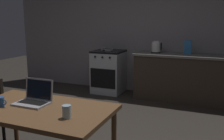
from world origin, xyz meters
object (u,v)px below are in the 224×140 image
Objects in this scene: coffee_mug at (0,102)px; cereal_box at (188,47)px; stove_oven at (109,71)px; dining_table at (39,115)px; laptop at (34,99)px; electric_kettle at (156,47)px; frying_pan at (107,49)px; drinking_glass at (67,112)px.

cereal_box is at bearing 67.23° from coffee_mug.
coffee_mug is at bearing -85.50° from stove_oven.
laptop reaches higher than dining_table.
cereal_box reaches higher than stove_oven.
electric_kettle is 0.59m from cereal_box.
stove_oven is 2.78× the size of laptop.
laptop is 3.18m from cereal_box.
frying_pan is 1.74× the size of cereal_box.
electric_kettle reaches higher than laptop.
cereal_box is (0.61, 3.18, 0.24)m from drinking_glass.
cereal_box is (1.33, 3.17, 0.25)m from coffee_mug.
stove_oven reaches higher than drinking_glass.
drinking_glass is at bearing -18.02° from laptop.
frying_pan is (-1.02, -0.03, -0.08)m from electric_kettle.
electric_kettle is at bearing 76.69° from coffee_mug.
stove_oven is 3.32m from drinking_glass.
dining_table is at bearing 162.43° from drinking_glass.
laptop is at bearing 144.26° from dining_table.
coffee_mug is at bearing -103.31° from electric_kettle.
frying_pan is 1.61m from cereal_box.
stove_oven is 3.18m from coffee_mug.
drinking_glass is (0.50, -0.21, 0.01)m from laptop.
coffee_mug is at bearing -134.32° from laptop.
electric_kettle is at bearing -178.05° from cereal_box.
stove_oven is at bearing 40.31° from frying_pan.
laptop is 0.54m from drinking_glass.
drinking_glass is at bearing -90.36° from electric_kettle.
cereal_box reaches higher than electric_kettle.
coffee_mug is (-0.23, -0.20, 0.00)m from laptop.
laptop is 3.01m from electric_kettle.
frying_pan is 3.98× the size of coffee_mug.
dining_table is 3.09m from electric_kettle.
laptop reaches higher than coffee_mug.
electric_kettle is 1.03m from frying_pan.
stove_oven is at bearing 103.60° from laptop.
cereal_box is at bearing 1.69° from frying_pan.
frying_pan is at bearing 95.08° from coffee_mug.
frying_pan is at bearing -178.31° from cereal_box.
electric_kettle is (0.99, 0.00, 0.55)m from stove_oven.
drinking_glass is at bearing -0.64° from coffee_mug.
stove_oven is at bearing -179.86° from electric_kettle.
laptop is 0.72× the size of frying_pan.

